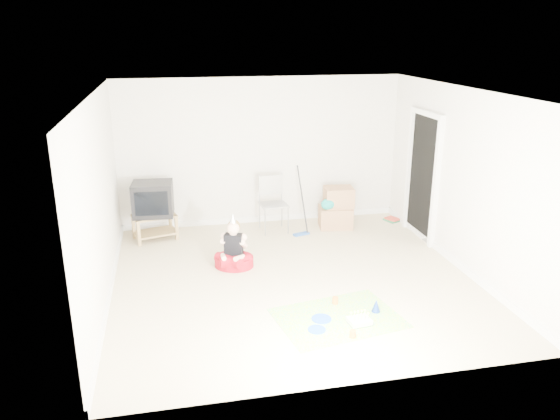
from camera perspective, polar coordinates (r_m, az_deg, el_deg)
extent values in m
plane|color=beige|center=(7.79, 1.33, -7.16)|extent=(5.00, 5.00, 0.00)
cube|color=black|center=(9.32, 14.70, 3.26)|extent=(0.02, 0.90, 2.05)
cube|color=olive|center=(9.29, -13.01, -0.59)|extent=(0.78, 0.60, 0.03)
cube|color=olive|center=(9.39, -12.89, -2.30)|extent=(0.78, 0.60, 0.03)
cube|color=olive|center=(9.12, -14.54, -2.40)|extent=(0.06, 0.06, 0.43)
cube|color=olive|center=(9.26, -10.76, -1.81)|extent=(0.06, 0.06, 0.43)
cube|color=olive|center=(9.46, -15.05, -1.69)|extent=(0.06, 0.06, 0.43)
cube|color=olive|center=(9.60, -11.40, -1.13)|extent=(0.06, 0.06, 0.43)
cube|color=black|center=(9.20, -13.14, 1.14)|extent=(0.68, 0.58, 0.56)
cube|color=#9B9BA0|center=(9.41, -0.67, 0.55)|extent=(0.48, 0.46, 0.03)
cylinder|color=#9B9BA0|center=(9.35, -1.87, 0.54)|extent=(0.02, 0.02, 0.99)
cylinder|color=#9B9BA0|center=(9.46, 0.53, 0.75)|extent=(0.02, 0.02, 0.99)
cube|color=#A97952|center=(9.74, 5.82, -0.74)|extent=(0.63, 0.51, 0.37)
cube|color=#A97952|center=(9.67, 6.15, 1.36)|extent=(0.53, 0.44, 0.35)
ellipsoid|color=#0C8B83|center=(9.51, 5.04, 0.61)|extent=(0.25, 0.17, 0.20)
cube|color=#2252AA|center=(9.39, 2.24, -2.51)|extent=(0.30, 0.18, 0.03)
cylinder|color=black|center=(9.20, 2.29, 0.83)|extent=(0.14, 0.38, 1.12)
cube|color=#267447|center=(10.27, 11.62, -1.03)|extent=(0.28, 0.31, 0.03)
cube|color=#B43526|center=(10.26, 11.63, -0.88)|extent=(0.28, 0.31, 0.03)
cylinder|color=#A50F1C|center=(8.17, -4.82, -5.36)|extent=(0.74, 0.74, 0.16)
cube|color=black|center=(8.07, -4.87, -3.71)|extent=(0.30, 0.23, 0.35)
sphere|color=beige|center=(7.97, -4.92, -1.92)|extent=(0.24, 0.24, 0.18)
cone|color=white|center=(7.92, -4.95, -0.82)|extent=(0.10, 0.10, 0.14)
cube|color=#ED319F|center=(6.83, 6.09, -11.15)|extent=(1.63, 1.31, 0.01)
cube|color=silver|center=(6.71, 8.29, -11.43)|extent=(0.28, 0.24, 0.07)
cube|color=green|center=(6.73, 8.28, -11.64)|extent=(0.28, 0.24, 0.01)
cylinder|color=beige|center=(6.61, 7.77, -11.24)|extent=(0.01, 0.01, 0.07)
cylinder|color=beige|center=(6.63, 8.13, -11.17)|extent=(0.01, 0.01, 0.07)
cylinder|color=beige|center=(6.65, 8.48, -11.10)|extent=(0.01, 0.01, 0.07)
cylinder|color=beige|center=(6.67, 8.83, -11.02)|extent=(0.01, 0.01, 0.07)
cylinder|color=beige|center=(6.69, 9.18, -10.95)|extent=(0.01, 0.01, 0.07)
cylinder|color=beige|center=(6.68, 7.45, -10.92)|extent=(0.01, 0.01, 0.07)
cylinder|color=beige|center=(6.70, 7.80, -10.85)|extent=(0.01, 0.01, 0.07)
cylinder|color=beige|center=(6.71, 8.15, -10.78)|extent=(0.01, 0.01, 0.07)
cylinder|color=beige|center=(6.73, 8.50, -10.71)|extent=(0.01, 0.01, 0.07)
cylinder|color=beige|center=(6.75, 8.85, -10.63)|extent=(0.01, 0.01, 0.07)
cylinder|color=blue|center=(6.77, 4.35, -11.26)|extent=(0.34, 0.34, 0.01)
cylinder|color=blue|center=(6.55, 3.87, -12.36)|extent=(0.27, 0.27, 0.01)
cylinder|color=orange|center=(7.12, 5.79, -9.38)|extent=(0.08, 0.08, 0.09)
cylinder|color=orange|center=(6.44, 7.61, -12.72)|extent=(0.08, 0.08, 0.09)
cone|color=#173AA2|center=(6.99, 10.01, -9.81)|extent=(0.13, 0.13, 0.16)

